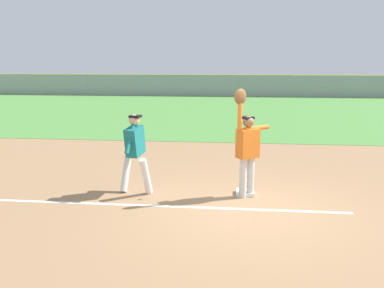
{
  "coord_description": "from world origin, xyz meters",
  "views": [
    {
      "loc": [
        -0.3,
        -7.51,
        2.84
      ],
      "look_at": [
        -1.19,
        1.02,
        1.05
      ],
      "focal_mm": 37.9,
      "sensor_mm": 36.0,
      "label": 1
    }
  ],
  "objects_px": {
    "parked_car_black": "(151,84)",
    "parked_car_white": "(217,84)",
    "first_base": "(245,193)",
    "parked_car_silver": "(279,85)",
    "parked_car_red": "(94,84)",
    "runner": "(135,148)",
    "baseball": "(237,99)",
    "fielder": "(247,145)",
    "parked_car_green": "(344,85)"
  },
  "relations": [
    {
      "from": "parked_car_black",
      "to": "parked_car_white",
      "type": "height_order",
      "value": "same"
    },
    {
      "from": "first_base",
      "to": "parked_car_white",
      "type": "height_order",
      "value": "parked_car_white"
    },
    {
      "from": "parked_car_black",
      "to": "parked_car_silver",
      "type": "relative_size",
      "value": 1.02
    },
    {
      "from": "parked_car_silver",
      "to": "first_base",
      "type": "bearing_deg",
      "value": -94.35
    },
    {
      "from": "first_base",
      "to": "parked_car_silver",
      "type": "xyz_separation_m",
      "value": [
        3.54,
        27.56,
        0.63
      ]
    },
    {
      "from": "parked_car_red",
      "to": "runner",
      "type": "bearing_deg",
      "value": -73.24
    },
    {
      "from": "first_base",
      "to": "baseball",
      "type": "relative_size",
      "value": 5.14
    },
    {
      "from": "baseball",
      "to": "parked_car_black",
      "type": "height_order",
      "value": "baseball"
    },
    {
      "from": "runner",
      "to": "parked_car_red",
      "type": "distance_m",
      "value": 29.99
    },
    {
      "from": "first_base",
      "to": "baseball",
      "type": "height_order",
      "value": "baseball"
    },
    {
      "from": "runner",
      "to": "parked_car_red",
      "type": "bearing_deg",
      "value": 124.41
    },
    {
      "from": "parked_car_red",
      "to": "parked_car_silver",
      "type": "xyz_separation_m",
      "value": [
        16.64,
        -0.27,
        0.0
      ]
    },
    {
      "from": "fielder",
      "to": "parked_car_silver",
      "type": "relative_size",
      "value": 0.51
    },
    {
      "from": "fielder",
      "to": "parked_car_black",
      "type": "xyz_separation_m",
      "value": [
        -7.77,
        28.12,
        -0.45
      ]
    },
    {
      "from": "parked_car_red",
      "to": "parked_car_black",
      "type": "height_order",
      "value": "same"
    },
    {
      "from": "fielder",
      "to": "parked_car_green",
      "type": "relative_size",
      "value": 0.5
    },
    {
      "from": "parked_car_silver",
      "to": "parked_car_white",
      "type": "bearing_deg",
      "value": 175.26
    },
    {
      "from": "parked_car_black",
      "to": "parked_car_silver",
      "type": "distance_m",
      "value": 11.31
    },
    {
      "from": "first_base",
      "to": "fielder",
      "type": "relative_size",
      "value": 0.17
    },
    {
      "from": "baseball",
      "to": "parked_car_black",
      "type": "relative_size",
      "value": 0.02
    },
    {
      "from": "fielder",
      "to": "baseball",
      "type": "relative_size",
      "value": 30.81
    },
    {
      "from": "fielder",
      "to": "parked_car_black",
      "type": "height_order",
      "value": "fielder"
    },
    {
      "from": "parked_car_silver",
      "to": "parked_car_green",
      "type": "distance_m",
      "value": 5.75
    },
    {
      "from": "parked_car_red",
      "to": "parked_car_black",
      "type": "relative_size",
      "value": 0.99
    },
    {
      "from": "first_base",
      "to": "parked_car_red",
      "type": "height_order",
      "value": "parked_car_red"
    },
    {
      "from": "parked_car_black",
      "to": "parked_car_white",
      "type": "relative_size",
      "value": 1.02
    },
    {
      "from": "parked_car_red",
      "to": "parked_car_silver",
      "type": "bearing_deg",
      "value": -5.18
    },
    {
      "from": "parked_car_silver",
      "to": "fielder",
      "type": "bearing_deg",
      "value": -94.3
    },
    {
      "from": "first_base",
      "to": "fielder",
      "type": "height_order",
      "value": "fielder"
    },
    {
      "from": "fielder",
      "to": "parked_car_silver",
      "type": "height_order",
      "value": "fielder"
    },
    {
      "from": "first_base",
      "to": "parked_car_silver",
      "type": "bearing_deg",
      "value": 82.68
    },
    {
      "from": "first_base",
      "to": "parked_car_red",
      "type": "bearing_deg",
      "value": 115.21
    },
    {
      "from": "fielder",
      "to": "parked_car_white",
      "type": "height_order",
      "value": "fielder"
    },
    {
      "from": "baseball",
      "to": "parked_car_silver",
      "type": "bearing_deg",
      "value": 82.18
    },
    {
      "from": "first_base",
      "to": "runner",
      "type": "height_order",
      "value": "runner"
    },
    {
      "from": "fielder",
      "to": "parked_car_white",
      "type": "distance_m",
      "value": 28.51
    },
    {
      "from": "fielder",
      "to": "baseball",
      "type": "distance_m",
      "value": 0.99
    },
    {
      "from": "first_base",
      "to": "parked_car_silver",
      "type": "distance_m",
      "value": 27.8
    },
    {
      "from": "runner",
      "to": "parked_car_green",
      "type": "xyz_separation_m",
      "value": [
        11.57,
        28.63,
        -0.32
      ]
    },
    {
      "from": "parked_car_red",
      "to": "parked_car_green",
      "type": "distance_m",
      "value": 22.33
    },
    {
      "from": "baseball",
      "to": "parked_car_black",
      "type": "xyz_separation_m",
      "value": [
        -7.54,
        27.79,
        -1.35
      ]
    },
    {
      "from": "parked_car_white",
      "to": "parked_car_silver",
      "type": "height_order",
      "value": "same"
    },
    {
      "from": "fielder",
      "to": "parked_car_white",
      "type": "bearing_deg",
      "value": -32.63
    },
    {
      "from": "first_base",
      "to": "runner",
      "type": "relative_size",
      "value": 0.22
    },
    {
      "from": "fielder",
      "to": "runner",
      "type": "relative_size",
      "value": 1.33
    },
    {
      "from": "first_base",
      "to": "fielder",
      "type": "xyz_separation_m",
      "value": [
        0.01,
        -0.16,
        1.08
      ]
    },
    {
      "from": "baseball",
      "to": "parked_car_silver",
      "type": "height_order",
      "value": "baseball"
    },
    {
      "from": "parked_car_white",
      "to": "parked_car_silver",
      "type": "distance_m",
      "value": 5.41
    },
    {
      "from": "parked_car_white",
      "to": "parked_car_green",
      "type": "relative_size",
      "value": 0.99
    },
    {
      "from": "baseball",
      "to": "parked_car_silver",
      "type": "relative_size",
      "value": 0.02
    }
  ]
}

